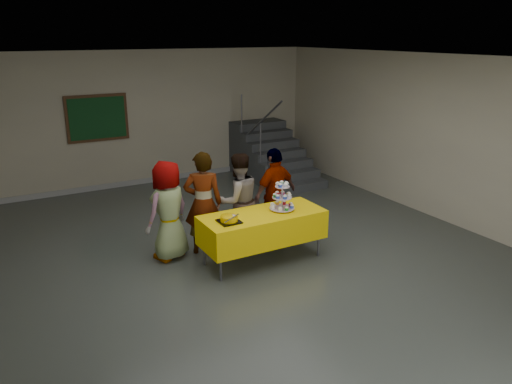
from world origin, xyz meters
TOP-DOWN VIEW (x-y plane):
  - room_shell at (0.00, 0.02)m, footprint 10.00×10.04m
  - bake_table at (0.19, 0.08)m, footprint 1.88×0.78m
  - cupcake_stand at (0.53, 0.08)m, footprint 0.38×0.38m
  - bear_cake at (-0.40, 0.01)m, footprint 0.32×0.36m
  - schoolchild_a at (-1.00, 0.88)m, footprint 0.89×0.76m
  - schoolchild_b at (-0.45, 0.81)m, footprint 0.71×0.60m
  - schoolchild_c at (0.14, 0.78)m, footprint 0.76×0.59m
  - schoolchild_d at (0.83, 0.78)m, footprint 0.98×0.60m
  - staircase at (2.70, 4.13)m, footprint 1.30×2.40m
  - noticeboard at (-1.09, 4.96)m, footprint 1.30×0.05m

SIDE VIEW (x-z plane):
  - staircase at x=2.70m, z-range -0.53..1.51m
  - bake_table at x=0.19m, z-range 0.17..0.94m
  - schoolchild_a at x=-1.00m, z-range 0.00..1.55m
  - schoolchild_c at x=0.14m, z-range 0.00..1.55m
  - schoolchild_d at x=0.83m, z-range 0.00..1.56m
  - schoolchild_b at x=-0.45m, z-range 0.00..1.64m
  - bear_cake at x=-0.40m, z-range 0.77..0.89m
  - cupcake_stand at x=0.53m, z-range 0.73..1.17m
  - noticeboard at x=-1.09m, z-range 1.10..2.10m
  - room_shell at x=0.00m, z-range 0.62..3.64m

